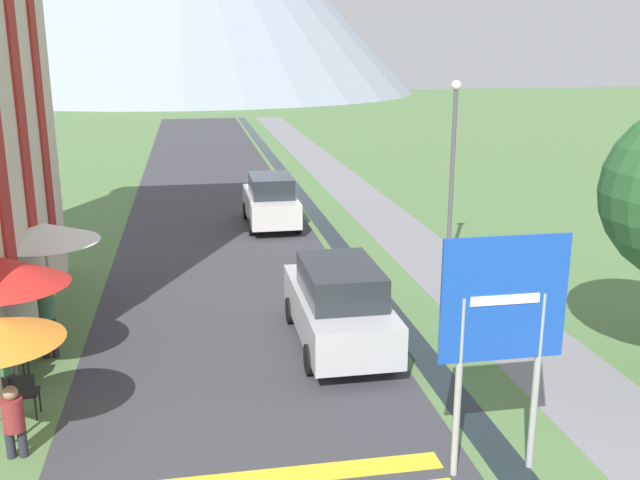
{
  "coord_description": "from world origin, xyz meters",
  "views": [
    {
      "loc": [
        -3.28,
        -4.34,
        6.1
      ],
      "look_at": [
        -0.68,
        10.0,
        2.14
      ],
      "focal_mm": 40.0,
      "sensor_mm": 36.0,
      "label": 1
    }
  ],
  "objects": [
    {
      "name": "road_sign",
      "position": [
        0.9,
        4.38,
        2.39
      ],
      "size": [
        1.86,
        0.11,
        3.62
      ],
      "color": "#9E9EA3",
      "rests_on": "ground_plane"
    },
    {
      "name": "cafe_chair_far_right",
      "position": [
        -6.84,
        9.96,
        0.51
      ],
      "size": [
        0.4,
        0.4,
        0.85
      ],
      "rotation": [
        0.0,
        0.0,
        -0.49
      ],
      "color": "black",
      "rests_on": "ground_plane"
    },
    {
      "name": "person_seated_far",
      "position": [
        -6.13,
        6.04,
        0.66
      ],
      "size": [
        0.32,
        0.32,
        1.19
      ],
      "color": "#282833",
      "rests_on": "ground_plane"
    },
    {
      "name": "ground_plane",
      "position": [
        0.0,
        20.0,
        0.0
      ],
      "size": [
        160.0,
        160.0,
        0.0
      ],
      "primitive_type": "plane",
      "color": "#517542"
    },
    {
      "name": "cafe_chair_near_left",
      "position": [
        -6.23,
        7.22,
        0.51
      ],
      "size": [
        0.4,
        0.4,
        0.85
      ],
      "rotation": [
        0.0,
        0.0,
        0.14
      ],
      "color": "black",
      "rests_on": "ground_plane"
    },
    {
      "name": "road",
      "position": [
        -2.5,
        30.0,
        0.0
      ],
      "size": [
        6.4,
        60.0,
        0.01
      ],
      "color": "#38383D",
      "rests_on": "ground_plane"
    },
    {
      "name": "cafe_chair_middle",
      "position": [
        -6.71,
        8.68,
        0.51
      ],
      "size": [
        0.4,
        0.4,
        0.85
      ],
      "rotation": [
        0.0,
        0.0,
        -0.01
      ],
      "color": "black",
      "rests_on": "ground_plane"
    },
    {
      "name": "parked_car_near",
      "position": [
        -0.4,
        9.36,
        0.91
      ],
      "size": [
        1.83,
        4.34,
        1.82
      ],
      "color": "#B2B2B7",
      "rests_on": "ground_plane"
    },
    {
      "name": "person_standing_terrace",
      "position": [
        -6.28,
        9.78,
        0.99
      ],
      "size": [
        0.32,
        0.32,
        1.71
      ],
      "color": "#282833",
      "rests_on": "ground_plane"
    },
    {
      "name": "streetlamp",
      "position": [
        3.78,
        14.16,
        3.1
      ],
      "size": [
        0.28,
        0.28,
        5.25
      ],
      "color": "#515156",
      "rests_on": "ground_plane"
    },
    {
      "name": "parked_car_far",
      "position": [
        -0.64,
        19.94,
        0.91
      ],
      "size": [
        1.75,
        3.99,
        1.82
      ],
      "color": "silver",
      "rests_on": "ground_plane"
    },
    {
      "name": "cafe_umbrella_rear_white",
      "position": [
        -6.53,
        11.48,
        2.2
      ],
      "size": [
        2.35,
        2.35,
        2.41
      ],
      "color": "#B7B2A8",
      "rests_on": "ground_plane"
    },
    {
      "name": "cafe_umbrella_middle_red",
      "position": [
        -6.81,
        9.04,
        2.09
      ],
      "size": [
        2.36,
        2.36,
        2.36
      ],
      "color": "#B7B2A8",
      "rests_on": "ground_plane"
    },
    {
      "name": "person_seated_near",
      "position": [
        -6.77,
        8.14,
        0.7
      ],
      "size": [
        0.32,
        0.32,
        1.27
      ],
      "color": "#282833",
      "rests_on": "ground_plane"
    },
    {
      "name": "footpath",
      "position": [
        3.6,
        30.0,
        0.0
      ],
      "size": [
        2.2,
        60.0,
        0.01
      ],
      "color": "slate",
      "rests_on": "ground_plane"
    },
    {
      "name": "drainage_channel",
      "position": [
        1.2,
        30.0,
        0.0
      ],
      "size": [
        0.6,
        60.0,
        0.0
      ],
      "color": "black",
      "rests_on": "ground_plane"
    },
    {
      "name": "cafe_chair_far_left",
      "position": [
        -6.84,
        9.83,
        0.51
      ],
      "size": [
        0.4,
        0.4,
        0.85
      ],
      "rotation": [
        0.0,
        0.0,
        0.05
      ],
      "color": "black",
      "rests_on": "ground_plane"
    }
  ]
}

